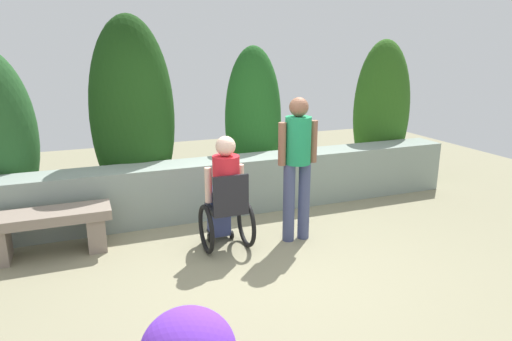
% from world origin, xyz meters
% --- Properties ---
extents(ground_plane, '(13.26, 13.26, 0.00)m').
position_xyz_m(ground_plane, '(0.00, 0.00, 0.00)').
color(ground_plane, gray).
extents(stone_retaining_wall, '(7.39, 0.51, 0.76)m').
position_xyz_m(stone_retaining_wall, '(0.00, 1.58, 0.38)').
color(stone_retaining_wall, gray).
rests_on(stone_retaining_wall, ground).
extents(hedge_backdrop, '(7.03, 0.93, 2.68)m').
position_xyz_m(hedge_backdrop, '(-0.25, 2.24, 1.22)').
color(hedge_backdrop, '#245324').
rests_on(hedge_backdrop, ground).
extents(stone_bench, '(1.35, 0.44, 0.51)m').
position_xyz_m(stone_bench, '(-2.09, 1.00, 0.33)').
color(stone_bench, gray).
rests_on(stone_bench, ground).
extents(person_in_wheelchair, '(0.53, 0.66, 1.33)m').
position_xyz_m(person_in_wheelchair, '(-0.20, 0.45, 0.62)').
color(person_in_wheelchair, black).
rests_on(person_in_wheelchair, ground).
extents(person_standing_companion, '(0.49, 0.30, 1.72)m').
position_xyz_m(person_standing_companion, '(0.66, 0.38, 0.99)').
color(person_standing_companion, '#40496C').
rests_on(person_standing_companion, ground).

